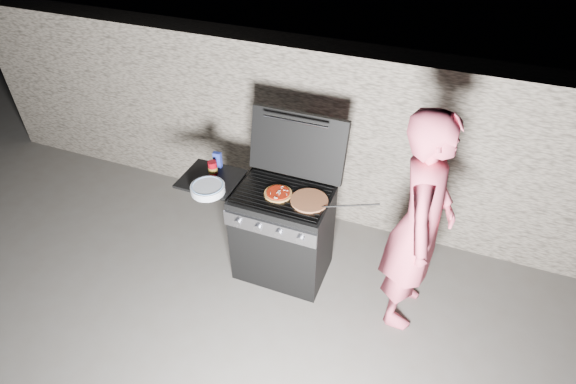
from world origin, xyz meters
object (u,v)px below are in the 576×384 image
(pizza_topped, at_px, (278,193))
(sauce_jar, at_px, (213,168))
(gas_grill, at_px, (257,227))
(person, at_px, (419,225))

(pizza_topped, bearing_deg, sauce_jar, 173.22)
(sauce_jar, bearing_deg, gas_grill, -8.47)
(gas_grill, bearing_deg, pizza_topped, -3.42)
(sauce_jar, relative_size, person, 0.06)
(pizza_topped, distance_m, sauce_jar, 0.65)
(gas_grill, height_order, person, person)
(sauce_jar, height_order, person, person)
(sauce_jar, distance_m, person, 1.79)
(gas_grill, xyz_separation_m, pizza_topped, (0.22, -0.01, 0.47))
(sauce_jar, xyz_separation_m, person, (1.79, -0.09, -0.00))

